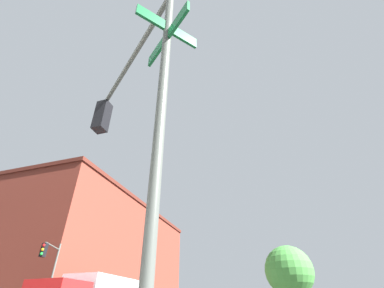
% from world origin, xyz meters
% --- Properties ---
extents(traffic_signal_near, '(2.51, 3.14, 6.45)m').
position_xyz_m(traffic_signal_near, '(-5.80, -5.61, 4.59)').
color(traffic_signal_near, '#474C47').
rests_on(traffic_signal_near, ground_plane).
extents(traffic_signal_far, '(2.33, 0.95, 5.91)m').
position_xyz_m(traffic_signal_far, '(5.93, 6.63, 4.12)').
color(traffic_signal_far, '#474C47').
rests_on(traffic_signal_far, ground_plane).
extents(building_brick, '(25.94, 17.95, 13.74)m').
position_xyz_m(building_brick, '(20.82, 16.83, 6.88)').
color(building_brick, maroon).
rests_on(building_brick, ground_plane).
extents(street_tree, '(2.67, 2.67, 5.12)m').
position_xyz_m(street_tree, '(8.55, -7.92, 3.76)').
color(street_tree, '#4C331E').
rests_on(street_tree, ground_plane).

